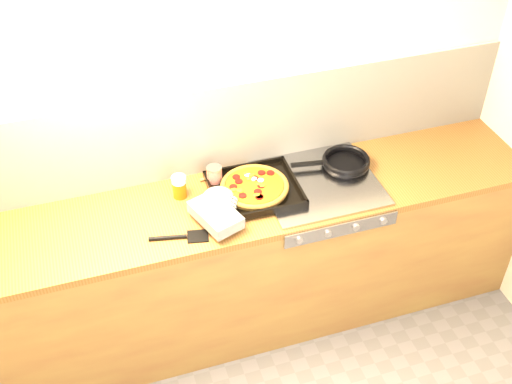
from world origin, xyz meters
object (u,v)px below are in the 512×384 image
object	(u,v)px
frying_pan	(345,162)
tomato_can	(214,176)
juice_glass	(179,187)
pizza_on_tray	(243,194)

from	to	relation	value
frying_pan	tomato_can	xyz separation A→B (m)	(-0.70, 0.07, 0.02)
tomato_can	juice_glass	world-z (taller)	juice_glass
frying_pan	tomato_can	size ratio (longest dim) A/B	3.93
pizza_on_tray	juice_glass	xyz separation A→B (m)	(-0.30, 0.13, 0.02)
frying_pan	pizza_on_tray	bearing A→B (deg)	-170.83
juice_glass	tomato_can	bearing A→B (deg)	10.58
juice_glass	pizza_on_tray	bearing A→B (deg)	-24.26
tomato_can	juice_glass	bearing A→B (deg)	-169.42
tomato_can	frying_pan	bearing A→B (deg)	-5.95
frying_pan	tomato_can	world-z (taller)	tomato_can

